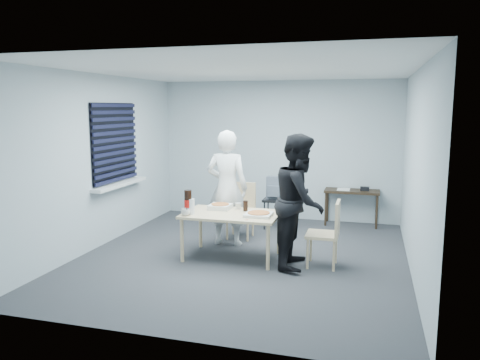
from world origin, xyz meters
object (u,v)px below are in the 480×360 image
(side_table, at_px, (352,194))
(mug_a, at_px, (186,212))
(stool, at_px, (275,205))
(person_white, at_px, (227,188))
(soda_bottle, at_px, (188,203))
(dining_table, at_px, (232,217))
(chair_far, at_px, (242,206))
(person_black, at_px, (300,201))
(mug_b, at_px, (238,206))
(backpack, at_px, (275,188))
(chair_right, at_px, (329,229))

(side_table, distance_m, mug_a, 3.41)
(side_table, xyz_separation_m, stool, (-1.29, -0.60, -0.14))
(person_white, height_order, side_table, person_white)
(mug_a, distance_m, soda_bottle, 0.15)
(dining_table, height_order, mug_a, mug_a)
(stool, bearing_deg, side_table, 24.93)
(chair_far, xyz_separation_m, person_white, (-0.10, -0.47, 0.37))
(chair_far, xyz_separation_m, stool, (0.41, 0.68, -0.10))
(person_white, distance_m, person_black, 1.40)
(person_white, xyz_separation_m, mug_b, (0.28, -0.34, -0.19))
(person_white, xyz_separation_m, person_black, (1.22, -0.69, 0.00))
(side_table, distance_m, backpack, 1.43)
(person_black, bearing_deg, mug_a, 99.42)
(dining_table, bearing_deg, mug_b, 86.58)
(mug_b, bearing_deg, mug_a, -133.66)
(chair_far, height_order, chair_right, same)
(stool, relative_size, mug_a, 4.29)
(chair_far, bearing_deg, mug_a, -105.68)
(person_white, relative_size, side_table, 1.84)
(person_white, bearing_deg, person_black, 150.35)
(stool, bearing_deg, dining_table, -98.07)
(chair_far, relative_size, stool, 1.69)
(stool, distance_m, mug_a, 2.26)
(chair_right, xyz_separation_m, mug_b, (-1.33, 0.30, 0.18))
(chair_far, distance_m, soda_bottle, 1.40)
(backpack, bearing_deg, person_black, -73.80)
(chair_right, bearing_deg, mug_b, 167.49)
(person_black, bearing_deg, backpack, 21.13)
(chair_right, distance_m, soda_bottle, 1.94)
(soda_bottle, bearing_deg, chair_right, 6.13)
(dining_table, height_order, person_black, person_black)
(chair_far, height_order, side_table, chair_far)
(side_table, relative_size, backpack, 2.45)
(dining_table, distance_m, chair_far, 1.11)
(person_black, relative_size, soda_bottle, 5.27)
(side_table, bearing_deg, mug_b, -126.06)
(person_black, height_order, stool, person_black)
(mug_a, distance_m, mug_b, 0.83)
(stool, bearing_deg, mug_b, -98.94)
(person_black, height_order, mug_b, person_black)
(dining_table, distance_m, stool, 1.80)
(person_white, height_order, soda_bottle, person_white)
(chair_right, distance_m, person_white, 1.77)
(chair_far, xyz_separation_m, chair_right, (1.51, -1.11, 0.00))
(person_black, xyz_separation_m, stool, (-0.71, 1.84, -0.47))
(chair_far, xyz_separation_m, person_black, (1.12, -1.16, 0.37))
(person_white, distance_m, stool, 1.34)
(chair_right, distance_m, side_table, 2.39)
(chair_far, relative_size, mug_a, 7.24)
(stool, bearing_deg, person_white, -114.05)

